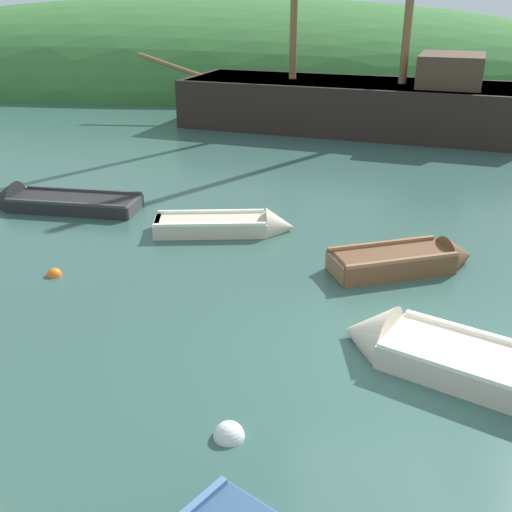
# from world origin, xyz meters

# --- Properties ---
(ground_plane) EXTENTS (120.00, 120.00, 0.00)m
(ground_plane) POSITION_xyz_m (0.00, 0.00, 0.00)
(ground_plane) COLOR #33564C
(shore_hill) EXTENTS (52.51, 19.07, 9.45)m
(shore_hill) POSITION_xyz_m (-6.77, 30.31, 0.00)
(shore_hill) COLOR #387033
(shore_hill) RESTS_ON ground
(sailing_ship) EXTENTS (15.50, 7.35, 13.60)m
(sailing_ship) POSITION_xyz_m (0.78, 16.23, 0.71)
(sailing_ship) COLOR black
(sailing_ship) RESTS_ON ground
(rowboat_far) EXTENTS (4.00, 1.51, 1.07)m
(rowboat_far) POSITION_xyz_m (-7.46, 6.34, 0.09)
(rowboat_far) COLOR black
(rowboat_far) RESTS_ON ground
(rowboat_near_dock) EXTENTS (3.05, 1.83, 0.88)m
(rowboat_near_dock) POSITION_xyz_m (0.86, 3.29, 0.14)
(rowboat_near_dock) COLOR brown
(rowboat_near_dock) RESTS_ON ground
(rowboat_portside) EXTENTS (3.78, 2.84, 1.13)m
(rowboat_portside) POSITION_xyz_m (0.85, -0.07, 0.13)
(rowboat_portside) COLOR beige
(rowboat_portside) RESTS_ON ground
(rowboat_center) EXTENTS (3.19, 1.23, 0.89)m
(rowboat_center) POSITION_xyz_m (-2.77, 5.02, 0.10)
(rowboat_center) COLOR beige
(rowboat_center) RESTS_ON ground
(buoy_orange) EXTENTS (0.29, 0.29, 0.29)m
(buoy_orange) POSITION_xyz_m (-5.90, 2.55, 0.00)
(buoy_orange) COLOR orange
(buoy_orange) RESTS_ON ground
(buoy_white) EXTENTS (0.38, 0.38, 0.38)m
(buoy_white) POSITION_xyz_m (-2.10, -1.71, 0.00)
(buoy_white) COLOR white
(buoy_white) RESTS_ON ground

